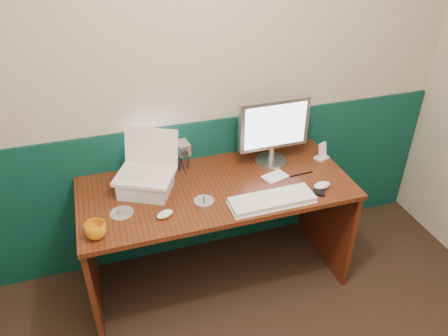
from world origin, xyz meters
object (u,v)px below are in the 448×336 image
object	(u,v)px
desk	(217,235)
monitor	(273,131)
keyboard	(272,200)
camcorder	(183,159)
laptop	(143,158)
mug	(96,230)

from	to	relation	value
desk	monitor	size ratio (longest dim) A/B	3.59
keyboard	camcorder	bearing A→B (deg)	129.78
desk	monitor	xyz separation A→B (m)	(0.41, 0.16, 0.60)
laptop	camcorder	xyz separation A→B (m)	(0.26, 0.14, -0.14)
monitor	mug	bearing A→B (deg)	-160.93
monitor	keyboard	distance (m)	0.48
monitor	keyboard	world-z (taller)	monitor
desk	camcorder	xyz separation A→B (m)	(-0.14, 0.22, 0.46)
desk	laptop	distance (m)	0.73
monitor	mug	size ratio (longest dim) A/B	4.09
desk	laptop	size ratio (longest dim) A/B	5.05
desk	laptop	xyz separation A→B (m)	(-0.40, 0.07, 0.60)
laptop	camcorder	size ratio (longest dim) A/B	1.80
laptop	keyboard	xyz separation A→B (m)	(0.65, -0.32, -0.21)
mug	camcorder	world-z (taller)	camcorder
desk	mug	bearing A→B (deg)	-160.90
monitor	mug	distance (m)	1.20
monitor	mug	world-z (taller)	monitor
laptop	mug	size ratio (longest dim) A/B	2.91
desk	camcorder	world-z (taller)	camcorder
mug	laptop	bearing A→B (deg)	46.34
laptop	monitor	world-z (taller)	monitor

